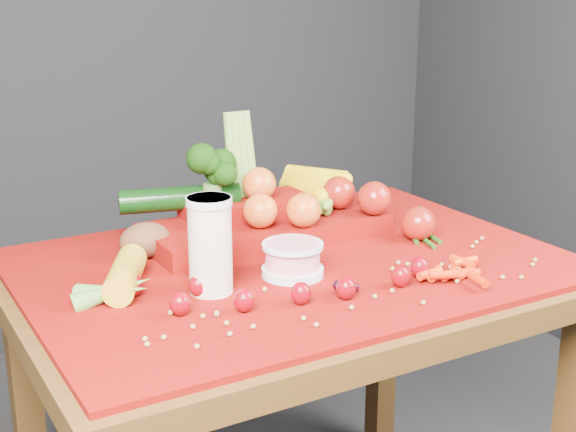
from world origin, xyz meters
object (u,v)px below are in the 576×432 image
table (293,310)px  produce_mound (272,211)px  milk_glass (210,242)px  yogurt_bowl (293,258)px

table → produce_mound: produce_mound is taller
milk_glass → produce_mound: 0.34m
milk_glass → table: bearing=18.5°
milk_glass → produce_mound: size_ratio=0.29×
milk_glass → yogurt_bowl: bearing=-0.3°
table → milk_glass: size_ratio=6.21×
milk_glass → produce_mound: (0.25, 0.23, -0.04)m
table → yogurt_bowl: size_ratio=9.29×
table → milk_glass: (-0.21, -0.07, 0.20)m
milk_glass → yogurt_bowl: 0.18m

